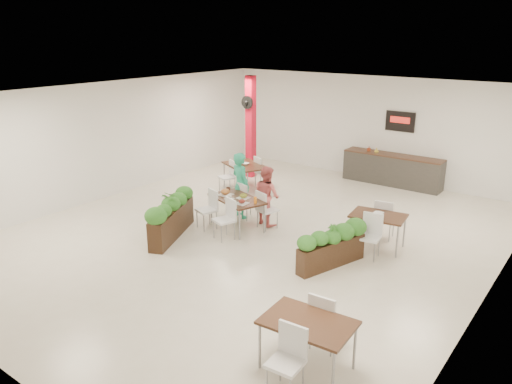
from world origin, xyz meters
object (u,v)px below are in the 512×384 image
Objects in this scene: side_table_c at (308,329)px; side_table_a at (245,168)px; main_table at (236,203)px; planter_right at (332,244)px; red_column at (251,126)px; service_counter at (392,169)px; side_table_b at (378,220)px; diner_man at (241,185)px; diner_woman at (267,195)px; planter_left at (172,215)px.

side_table_a is at bearing 130.27° from side_table_c.
main_table is 2.83m from planter_right.
side_table_a reaches higher than planter_right.
red_column reaches higher than planter_right.
main_table is (-1.58, -5.60, 0.14)m from service_counter.
diner_man is at bearing 176.52° from side_table_b.
diner_woman is 2.85m from side_table_a.
service_counter is 4.49m from side_table_a.
red_column is 5.38m from planter_left.
planter_left is 4.57m from side_table_b.
service_counter reaches higher than side_table_a.
service_counter is at bearing 100.47° from side_table_b.
red_column reaches higher than side_table_c.
planter_left reaches higher than side_table_a.
service_counter is 5.82m from main_table.
diner_woman is 0.74× the size of planter_left.
service_counter is at bearing 101.27° from planter_right.
planter_left is (1.56, -5.02, -1.12)m from red_column.
main_table and side_table_b have the same top height.
diner_woman is at bearing -103.29° from service_counter.
red_column is at bearing 145.36° from side_table_a.
diner_woman reaches higher than side_table_c.
red_column reaches higher than diner_woman.
main_table is 3.28m from side_table_b.
main_table is at bearing -171.50° from side_table_b.
side_table_a is 0.99× the size of side_table_b.
side_table_a is at bearing -59.35° from red_column.
planter_left is at bearing -109.47° from service_counter.
red_column is 1.92× the size of diner_man.
service_counter reaches higher than side_table_b.
side_table_a is 5.12m from side_table_b.
side_table_b is at bearing 29.02° from planter_left.
red_column is 3.78m from diner_man.
planter_left is (-1.27, -1.94, -0.20)m from diner_woman.
red_column is at bearing 107.31° from planter_left.
side_table_b and side_table_c have the same top height.
diner_man is at bearing -30.33° from side_table_a.
planter_left reaches higher than side_table_b.
planter_left is 1.18× the size of side_table_a.
diner_woman is (0.80, 0.00, -0.11)m from diner_man.
diner_man is at bearing -111.69° from service_counter.
side_table_a is 1.00× the size of side_table_c.
planter_right is (5.21, -4.21, -1.16)m from red_column.
side_table_b is at bearing 16.53° from main_table.
diner_woman is 0.88× the size of side_table_a.
diner_man reaches higher than planter_left.
side_table_b is 4.52m from side_table_c.
side_table_a is (-1.71, 2.55, 0.01)m from main_table.
side_table_a is at bearing -22.83° from diner_woman.
side_table_a is (-2.12, 1.89, -0.08)m from diner_woman.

